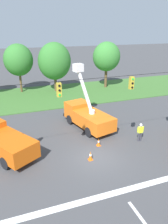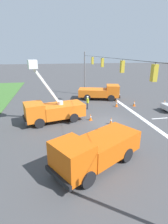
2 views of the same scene
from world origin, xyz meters
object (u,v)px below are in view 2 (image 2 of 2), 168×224
(utility_truck_support_near, at_px, (96,149))
(traffic_cone_foreground_left, at_px, (117,104))
(road_worker, at_px, (88,102))
(utility_truck_support_far, at_px, (101,92))
(traffic_cone_mid_right, at_px, (119,95))
(traffic_cone_lane_edge_b, at_px, (111,121))
(traffic_cone_near_bucket, at_px, (91,117))
(traffic_cone_foreground_right, at_px, (164,102))
(traffic_cone_lane_edge_a, at_px, (134,103))
(utility_truck_bucket_lift, at_px, (53,110))

(utility_truck_support_near, xyz_separation_m, traffic_cone_foreground_left, (12.25, -6.13, -0.83))
(road_worker, bearing_deg, utility_truck_support_far, -34.05)
(utility_truck_support_near, relative_size, traffic_cone_mid_right, 9.47)
(utility_truck_support_far, relative_size, traffic_cone_lane_edge_b, 8.81)
(road_worker, distance_m, traffic_cone_foreground_left, 4.20)
(road_worker, xyz_separation_m, traffic_cone_foreground_left, (0.30, -4.15, -0.59))
(utility_truck_support_far, relative_size, traffic_cone_near_bucket, 9.76)
(utility_truck_support_near, relative_size, traffic_cone_foreground_right, 9.77)
(traffic_cone_near_bucket, height_order, traffic_cone_lane_edge_a, traffic_cone_lane_edge_a)
(utility_truck_support_far, distance_m, road_worker, 5.56)
(traffic_cone_lane_edge_b, bearing_deg, road_worker, 13.69)
(traffic_cone_foreground_left, bearing_deg, traffic_cone_mid_right, -25.67)
(road_worker, relative_size, traffic_cone_lane_edge_b, 2.28)
(road_worker, bearing_deg, traffic_cone_near_bucket, 172.93)
(road_worker, distance_m, traffic_cone_lane_edge_b, 5.68)
(traffic_cone_foreground_right, height_order, traffic_cone_lane_edge_a, traffic_cone_lane_edge_a)
(traffic_cone_foreground_left, height_order, traffic_cone_lane_edge_b, traffic_cone_foreground_left)
(road_worker, xyz_separation_m, traffic_cone_near_bucket, (-3.98, 0.49, -0.66))
(road_worker, height_order, traffic_cone_lane_edge_a, road_worker)
(utility_truck_bucket_lift, relative_size, road_worker, 3.81)
(traffic_cone_lane_edge_b, bearing_deg, traffic_cone_foreground_left, -25.89)
(traffic_cone_foreground_left, relative_size, traffic_cone_lane_edge_b, 1.05)
(traffic_cone_near_bucket, bearing_deg, utility_truck_support_near, 169.45)
(utility_truck_bucket_lift, height_order, utility_truck_support_near, utility_truck_bucket_lift)
(traffic_cone_foreground_left, relative_size, traffic_cone_lane_edge_a, 1.05)
(utility_truck_bucket_lift, relative_size, traffic_cone_foreground_left, 8.29)
(traffic_cone_near_bucket, distance_m, traffic_cone_lane_edge_b, 2.37)
(utility_truck_support_far, bearing_deg, traffic_cone_near_bucket, 157.22)
(utility_truck_support_far, xyz_separation_m, traffic_cone_lane_edge_b, (-10.09, 1.77, -0.77))
(traffic_cone_foreground_left, distance_m, traffic_cone_foreground_right, 7.19)
(traffic_cone_near_bucket, bearing_deg, road_worker, -7.07)
(traffic_cone_foreground_left, height_order, traffic_cone_foreground_right, traffic_cone_foreground_left)
(utility_truck_support_near, height_order, traffic_cone_near_bucket, utility_truck_support_near)
(utility_truck_support_near, bearing_deg, traffic_cone_mid_right, -26.29)
(traffic_cone_foreground_right, relative_size, traffic_cone_lane_edge_a, 0.88)
(utility_truck_support_far, bearing_deg, utility_truck_bucket_lift, 136.86)
(traffic_cone_lane_edge_b, bearing_deg, utility_truck_support_far, -9.96)
(utility_truck_support_near, bearing_deg, road_worker, -9.40)
(traffic_cone_mid_right, xyz_separation_m, traffic_cone_lane_edge_b, (-10.98, 5.30, 0.04))
(utility_truck_bucket_lift, xyz_separation_m, traffic_cone_mid_right, (9.03, -11.17, -1.00))
(utility_truck_bucket_lift, height_order, traffic_cone_foreground_left, utility_truck_bucket_lift)
(utility_truck_bucket_lift, xyz_separation_m, road_worker, (3.54, -4.52, -0.35))
(utility_truck_support_near, distance_m, traffic_cone_foreground_right, 17.97)
(utility_truck_support_near, distance_m, traffic_cone_lane_edge_a, 14.83)
(road_worker, height_order, traffic_cone_near_bucket, road_worker)
(utility_truck_bucket_lift, xyz_separation_m, traffic_cone_near_bucket, (-0.43, -4.03, -1.01))
(traffic_cone_foreground_left, xyz_separation_m, traffic_cone_lane_edge_a, (-0.23, -2.51, -0.02))
(traffic_cone_lane_edge_b, bearing_deg, traffic_cone_foreground_right, -60.90)
(utility_truck_bucket_lift, xyz_separation_m, traffic_cone_lane_edge_b, (-1.95, -5.86, -0.96))
(utility_truck_support_far, relative_size, traffic_cone_mid_right, 9.67)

